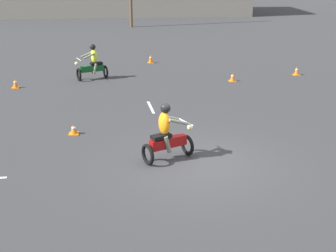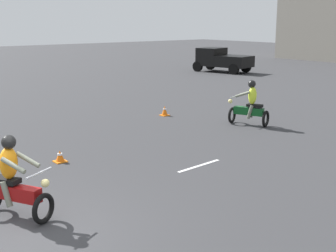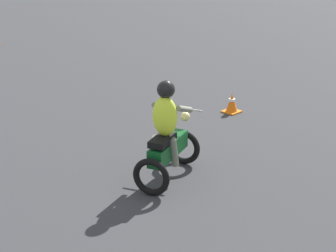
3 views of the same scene
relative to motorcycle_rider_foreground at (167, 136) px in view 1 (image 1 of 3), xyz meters
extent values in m
plane|color=#333335|center=(0.86, -0.35, -0.73)|extent=(120.00, 120.00, 0.00)
torus|color=black|center=(0.61, 0.31, -0.43)|extent=(0.36, 0.58, 0.60)
torus|color=black|center=(-0.55, -0.28, -0.43)|extent=(0.36, 0.58, 0.60)
cube|color=maroon|center=(0.03, 0.02, -0.21)|extent=(1.09, 0.72, 0.28)
cube|color=black|center=(-0.16, -0.08, 0.01)|extent=(0.62, 0.49, 0.10)
cylinder|color=silver|center=(0.56, 0.29, 0.27)|extent=(0.35, 0.64, 0.04)
sphere|color=#F2E08C|center=(0.68, 0.35, 0.09)|extent=(0.22, 0.22, 0.16)
ellipsoid|color=orange|center=(-0.08, -0.04, 0.37)|extent=(0.43, 0.48, 0.64)
cylinder|color=slate|center=(0.28, -0.08, 0.42)|extent=(0.53, 0.33, 0.27)
cylinder|color=slate|center=(0.10, 0.28, 0.42)|extent=(0.53, 0.33, 0.27)
cylinder|color=slate|center=(0.01, -0.15, -0.21)|extent=(0.27, 0.22, 0.51)
cylinder|color=slate|center=(-0.12, 0.09, -0.21)|extent=(0.27, 0.22, 0.51)
sphere|color=black|center=(-0.04, -0.02, 0.79)|extent=(0.38, 0.38, 0.28)
torus|color=black|center=(-3.34, 9.50, -0.43)|extent=(0.31, 0.60, 0.60)
torus|color=black|center=(-2.13, 9.97, -0.43)|extent=(0.31, 0.60, 0.60)
cube|color=#0F4C1E|center=(-2.73, 9.74, -0.21)|extent=(1.11, 0.63, 0.28)
cube|color=black|center=(-2.53, 9.82, 0.01)|extent=(0.62, 0.45, 0.10)
cylinder|color=silver|center=(-3.29, 9.52, 0.27)|extent=(0.29, 0.66, 0.04)
sphere|color=#F2E08C|center=(-3.41, 9.47, 0.09)|extent=(0.21, 0.21, 0.16)
ellipsoid|color=#D8F233|center=(-2.62, 9.78, 0.37)|extent=(0.41, 0.47, 0.64)
cylinder|color=slate|center=(-2.97, 9.86, 0.42)|extent=(0.54, 0.28, 0.27)
cylinder|color=slate|center=(-2.83, 9.48, 0.42)|extent=(0.54, 0.28, 0.27)
cylinder|color=slate|center=(-2.69, 9.90, -0.21)|extent=(0.27, 0.20, 0.51)
cylinder|color=slate|center=(-2.59, 9.64, -0.21)|extent=(0.27, 0.20, 0.51)
sphere|color=black|center=(-2.66, 9.76, 0.79)|extent=(0.36, 0.36, 0.28)
cube|color=orange|center=(0.17, 13.26, -0.71)|extent=(0.32, 0.32, 0.03)
cone|color=orange|center=(0.17, 13.26, -0.49)|extent=(0.24, 0.24, 0.42)
cylinder|color=white|center=(0.17, 13.26, -0.42)|extent=(0.13, 0.13, 0.05)
cube|color=orange|center=(3.75, 8.79, -0.71)|extent=(0.32, 0.32, 0.03)
cone|color=orange|center=(3.75, 8.79, -0.51)|extent=(0.24, 0.24, 0.36)
cylinder|color=white|center=(3.75, 8.79, -0.46)|extent=(0.13, 0.13, 0.05)
cube|color=orange|center=(7.14, 9.78, -0.71)|extent=(0.32, 0.32, 0.03)
cone|color=orange|center=(7.14, 9.78, -0.50)|extent=(0.24, 0.24, 0.38)
cylinder|color=white|center=(7.14, 9.78, -0.45)|extent=(0.13, 0.13, 0.05)
cube|color=orange|center=(-5.99, 8.39, -0.71)|extent=(0.32, 0.32, 0.03)
cone|color=orange|center=(-5.99, 8.39, -0.51)|extent=(0.24, 0.24, 0.37)
cylinder|color=white|center=(-5.99, 8.39, -0.46)|extent=(0.13, 0.13, 0.05)
cube|color=orange|center=(-2.82, 2.30, -0.71)|extent=(0.32, 0.32, 0.03)
cone|color=orange|center=(-2.82, 2.30, -0.55)|extent=(0.24, 0.24, 0.29)
cylinder|color=white|center=(-2.82, 2.30, -0.51)|extent=(0.13, 0.13, 0.05)
cube|color=silver|center=(-0.21, 5.02, -0.72)|extent=(0.24, 1.56, 0.01)
camera|label=1|loc=(-0.96, -11.99, 4.53)|focal=50.00mm
camera|label=2|loc=(8.53, -2.97, 3.06)|focal=50.00mm
camera|label=3|loc=(4.11, 16.45, 3.71)|focal=70.00mm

